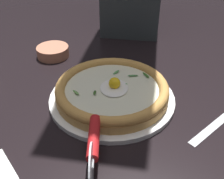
% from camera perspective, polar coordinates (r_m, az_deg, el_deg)
% --- Properties ---
extents(ground_plane, '(2.40, 2.40, 0.03)m').
position_cam_1_polar(ground_plane, '(0.65, 2.20, -5.63)').
color(ground_plane, black).
rests_on(ground_plane, ground).
extents(pizza_plate, '(0.31, 0.31, 0.01)m').
position_cam_1_polar(pizza_plate, '(0.67, -0.00, -1.82)').
color(pizza_plate, white).
rests_on(pizza_plate, ground).
extents(pizza, '(0.28, 0.28, 0.05)m').
position_cam_1_polar(pizza, '(0.66, 0.01, -0.03)').
color(pizza, tan).
rests_on(pizza, pizza_plate).
extents(side_bowl, '(0.10, 0.10, 0.03)m').
position_cam_1_polar(side_bowl, '(0.89, -12.45, 7.88)').
color(side_bowl, '#B67256').
rests_on(side_bowl, ground).
extents(pizza_cutter, '(0.17, 0.03, 0.09)m').
position_cam_1_polar(pizza_cutter, '(0.50, -4.04, -11.99)').
color(pizza_cutter, silver).
rests_on(pizza_cutter, ground).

